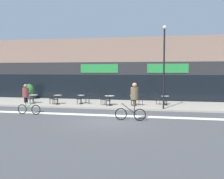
% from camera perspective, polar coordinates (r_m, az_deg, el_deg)
% --- Properties ---
extents(ground_plane, '(120.00, 120.00, 0.00)m').
position_cam_1_polar(ground_plane, '(15.10, -0.39, -6.98)').
color(ground_plane, '#424244').
extents(sidewalk_slab, '(40.00, 5.50, 0.12)m').
position_cam_1_polar(sidewalk_slab, '(22.15, 3.55, -3.27)').
color(sidewalk_slab, gray).
rests_on(sidewalk_slab, ground).
extents(storefront_facade, '(40.00, 4.06, 6.05)m').
position_cam_1_polar(storefront_facade, '(26.64, 5.02, 4.34)').
color(storefront_facade, '#7F6656').
rests_on(storefront_facade, ground).
extents(bike_lane_stripe, '(36.00, 0.70, 0.01)m').
position_cam_1_polar(bike_lane_stripe, '(17.00, 1.00, -5.72)').
color(bike_lane_stripe, silver).
rests_on(bike_lane_stripe, ground).
extents(bistro_table_0, '(0.76, 0.76, 0.71)m').
position_cam_1_polar(bistro_table_0, '(23.50, -16.75, -1.60)').
color(bistro_table_0, black).
rests_on(bistro_table_0, sidewalk_slab).
extents(bistro_table_1, '(0.66, 0.66, 0.75)m').
position_cam_1_polar(bistro_table_1, '(22.41, -11.73, -1.74)').
color(bistro_table_1, black).
rests_on(bistro_table_1, sidewalk_slab).
extents(bistro_table_2, '(0.60, 0.60, 0.71)m').
position_cam_1_polar(bistro_table_2, '(22.42, -6.73, -1.76)').
color(bistro_table_2, black).
rests_on(bistro_table_2, sidewalk_slab).
extents(bistro_table_3, '(0.79, 0.79, 0.76)m').
position_cam_1_polar(bistro_table_3, '(21.22, -0.52, -1.93)').
color(bistro_table_3, black).
rests_on(bistro_table_3, sidewalk_slab).
extents(bistro_table_4, '(0.68, 0.68, 0.76)m').
position_cam_1_polar(bistro_table_4, '(21.31, 4.80, -1.94)').
color(bistro_table_4, black).
rests_on(bistro_table_4, sidewalk_slab).
extents(bistro_table_5, '(0.64, 0.64, 0.71)m').
position_cam_1_polar(bistro_table_5, '(21.95, 11.47, -1.93)').
color(bistro_table_5, black).
rests_on(bistro_table_5, sidewalk_slab).
extents(cafe_chair_0_near, '(0.43, 0.59, 0.90)m').
position_cam_1_polar(cafe_chair_0_near, '(22.96, -17.50, -1.74)').
color(cafe_chair_0_near, black).
rests_on(cafe_chair_0_near, sidewalk_slab).
extents(cafe_chair_1_near, '(0.40, 0.58, 0.90)m').
position_cam_1_polar(cafe_chair_1_near, '(21.84, -12.38, -1.94)').
color(cafe_chair_1_near, black).
rests_on(cafe_chair_1_near, sidewalk_slab).
extents(cafe_chair_1_side, '(0.59, 0.43, 0.90)m').
position_cam_1_polar(cafe_chair_1_side, '(22.66, -13.18, -1.73)').
color(cafe_chair_1_side, black).
rests_on(cafe_chair_1_side, sidewalk_slab).
extents(cafe_chair_2_near, '(0.44, 0.60, 0.90)m').
position_cam_1_polar(cafe_chair_2_near, '(21.83, -7.23, -1.88)').
color(cafe_chair_2_near, black).
rests_on(cafe_chair_2_near, sidewalk_slab).
extents(cafe_chair_2_side, '(0.58, 0.40, 0.90)m').
position_cam_1_polar(cafe_chair_2_side, '(22.23, -5.20, -1.75)').
color(cafe_chair_2_side, black).
rests_on(cafe_chair_2_side, sidewalk_slab).
extents(cafe_chair_3_near, '(0.45, 0.60, 0.90)m').
position_cam_1_polar(cafe_chair_3_near, '(20.61, -0.86, -2.20)').
color(cafe_chair_3_near, black).
rests_on(cafe_chair_3_near, sidewalk_slab).
extents(cafe_chair_3_side, '(0.60, 0.45, 0.90)m').
position_cam_1_polar(cafe_chair_3_side, '(21.37, -2.16, -1.98)').
color(cafe_chair_3_side, black).
rests_on(cafe_chair_3_side, sidewalk_slab).
extents(cafe_chair_4_near, '(0.42, 0.58, 0.90)m').
position_cam_1_polar(cafe_chair_4_near, '(20.70, 4.61, -2.19)').
color(cafe_chair_4_near, black).
rests_on(cafe_chair_4_near, sidewalk_slab).
extents(cafe_chair_4_side, '(0.59, 0.43, 0.90)m').
position_cam_1_polar(cafe_chair_4_side, '(21.26, 6.48, -2.03)').
color(cafe_chair_4_side, black).
rests_on(cafe_chair_4_side, sidewalk_slab).
extents(cafe_chair_5_near, '(0.45, 0.60, 0.90)m').
position_cam_1_polar(cafe_chair_5_near, '(21.33, 11.48, -2.07)').
color(cafe_chair_5_near, black).
rests_on(cafe_chair_5_near, sidewalk_slab).
extents(cafe_chair_5_side, '(0.58, 0.40, 0.90)m').
position_cam_1_polar(cafe_chair_5_side, '(21.96, 9.83, -1.87)').
color(cafe_chair_5_side, black).
rests_on(cafe_chair_5_side, sidewalk_slab).
extents(planter_pot, '(0.99, 0.99, 1.48)m').
position_cam_1_polar(planter_pot, '(26.83, -17.63, -0.31)').
color(planter_pot, '#4C4C51').
rests_on(planter_pot, sidewalk_slab).
extents(lamp_post, '(0.26, 0.26, 6.01)m').
position_cam_1_polar(lamp_post, '(19.36, 11.26, 5.91)').
color(lamp_post, black).
rests_on(lamp_post, sidewalk_slab).
extents(cyclist_0, '(1.68, 0.48, 2.02)m').
position_cam_1_polar(cyclist_0, '(18.33, -18.11, -1.54)').
color(cyclist_0, black).
rests_on(cyclist_0, ground).
extents(cyclist_1, '(1.83, 0.49, 2.21)m').
position_cam_1_polar(cyclist_1, '(15.25, 4.69, -2.02)').
color(cyclist_1, black).
rests_on(cyclist_1, ground).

